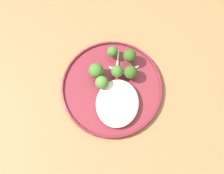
# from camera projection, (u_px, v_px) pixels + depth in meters

# --- Properties ---
(ground) EXTENTS (6.00, 6.00, 0.00)m
(ground) POSITION_uv_depth(u_px,v_px,m) (116.00, 129.00, 1.54)
(ground) COLOR #2D2B28
(wooden_dining_table) EXTENTS (1.40, 1.00, 0.74)m
(wooden_dining_table) POSITION_uv_depth(u_px,v_px,m) (119.00, 97.00, 0.91)
(wooden_dining_table) COLOR brown
(wooden_dining_table) RESTS_ON ground
(dinner_plate) EXTENTS (0.29, 0.29, 0.02)m
(dinner_plate) POSITION_uv_depth(u_px,v_px,m) (112.00, 88.00, 0.83)
(dinner_plate) COLOR maroon
(dinner_plate) RESTS_ON wooden_dining_table
(noodle_bed) EXTENTS (0.14, 0.12, 0.03)m
(noodle_bed) POSITION_uv_depth(u_px,v_px,m) (116.00, 103.00, 0.80)
(noodle_bed) COLOR beige
(noodle_bed) RESTS_ON dinner_plate
(seared_scallop_half_hidden) EXTENTS (0.03, 0.03, 0.01)m
(seared_scallop_half_hidden) POSITION_uv_depth(u_px,v_px,m) (121.00, 111.00, 0.80)
(seared_scallop_half_hidden) COLOR beige
(seared_scallop_half_hidden) RESTS_ON dinner_plate
(seared_scallop_rear_pale) EXTENTS (0.03, 0.03, 0.02)m
(seared_scallop_rear_pale) POSITION_uv_depth(u_px,v_px,m) (117.00, 96.00, 0.81)
(seared_scallop_rear_pale) COLOR beige
(seared_scallop_rear_pale) RESTS_ON dinner_plate
(seared_scallop_on_noodles) EXTENTS (0.03, 0.03, 0.02)m
(seared_scallop_on_noodles) POSITION_uv_depth(u_px,v_px,m) (116.00, 104.00, 0.80)
(seared_scallop_on_noodles) COLOR #E5C689
(seared_scallop_on_noodles) RESTS_ON dinner_plate
(seared_scallop_large_seared) EXTENTS (0.03, 0.03, 0.02)m
(seared_scallop_large_seared) POSITION_uv_depth(u_px,v_px,m) (127.00, 87.00, 0.82)
(seared_scallop_large_seared) COLOR beige
(seared_scallop_large_seared) RESTS_ON dinner_plate
(seared_scallop_tilted_round) EXTENTS (0.03, 0.03, 0.01)m
(seared_scallop_tilted_round) POSITION_uv_depth(u_px,v_px,m) (103.00, 96.00, 0.81)
(seared_scallop_tilted_round) COLOR beige
(seared_scallop_tilted_round) RESTS_ON dinner_plate
(seared_scallop_center_golden) EXTENTS (0.03, 0.03, 0.01)m
(seared_scallop_center_golden) POSITION_uv_depth(u_px,v_px,m) (108.00, 88.00, 0.82)
(seared_scallop_center_golden) COLOR #DBB77A
(seared_scallop_center_golden) RESTS_ON dinner_plate
(broccoli_floret_tall_stalk) EXTENTS (0.04, 0.04, 0.05)m
(broccoli_floret_tall_stalk) POSITION_uv_depth(u_px,v_px,m) (131.00, 72.00, 0.81)
(broccoli_floret_tall_stalk) COLOR #7A994C
(broccoli_floret_tall_stalk) RESTS_ON dinner_plate
(broccoli_floret_near_rim) EXTENTS (0.04, 0.04, 0.06)m
(broccoli_floret_near_rim) POSITION_uv_depth(u_px,v_px,m) (96.00, 71.00, 0.81)
(broccoli_floret_near_rim) COLOR #7A994C
(broccoli_floret_near_rim) RESTS_ON dinner_plate
(broccoli_floret_rear_charred) EXTENTS (0.04, 0.04, 0.06)m
(broccoli_floret_rear_charred) POSITION_uv_depth(u_px,v_px,m) (130.00, 56.00, 0.82)
(broccoli_floret_rear_charred) COLOR #7A994C
(broccoli_floret_rear_charred) RESTS_ON dinner_plate
(broccoli_floret_small_sprig) EXTENTS (0.03, 0.03, 0.05)m
(broccoli_floret_small_sprig) POSITION_uv_depth(u_px,v_px,m) (113.00, 52.00, 0.83)
(broccoli_floret_small_sprig) COLOR #89A356
(broccoli_floret_small_sprig) RESTS_ON dinner_plate
(broccoli_floret_beside_noodles) EXTENTS (0.03, 0.03, 0.05)m
(broccoli_floret_beside_noodles) POSITION_uv_depth(u_px,v_px,m) (117.00, 72.00, 0.81)
(broccoli_floret_beside_noodles) COLOR #7A994C
(broccoli_floret_beside_noodles) RESTS_ON dinner_plate
(broccoli_floret_left_leaning) EXTENTS (0.04, 0.04, 0.06)m
(broccoli_floret_left_leaning) POSITION_uv_depth(u_px,v_px,m) (102.00, 82.00, 0.79)
(broccoli_floret_left_leaning) COLOR #89A356
(broccoli_floret_left_leaning) RESTS_ON dinner_plate
(onion_sliver_short_strip) EXTENTS (0.06, 0.01, 0.00)m
(onion_sliver_short_strip) POSITION_uv_depth(u_px,v_px,m) (118.00, 60.00, 0.85)
(onion_sliver_short_strip) COLOR silver
(onion_sliver_short_strip) RESTS_ON dinner_plate
(onion_sliver_long_sliver) EXTENTS (0.03, 0.04, 0.00)m
(onion_sliver_long_sliver) POSITION_uv_depth(u_px,v_px,m) (132.00, 70.00, 0.84)
(onion_sliver_long_sliver) COLOR silver
(onion_sliver_long_sliver) RESTS_ON dinner_plate
(onion_sliver_curled_piece) EXTENTS (0.02, 0.05, 0.00)m
(onion_sliver_curled_piece) POSITION_uv_depth(u_px,v_px,m) (117.00, 70.00, 0.84)
(onion_sliver_curled_piece) COLOR silver
(onion_sliver_curled_piece) RESTS_ON dinner_plate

